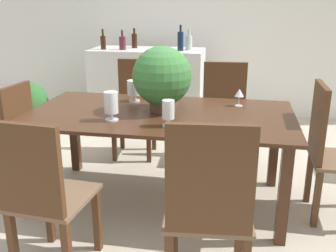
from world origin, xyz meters
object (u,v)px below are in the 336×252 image
(wine_bottle_green, at_px, (103,42))
(potted_plant_floor, at_px, (30,103))
(chair_foot_end, at_px, (331,147))
(wine_bottle_amber, at_px, (180,41))
(crystal_vase_right, at_px, (134,89))
(wine_bottle_clear, at_px, (189,42))
(chair_far_right, at_px, (224,106))
(flower_centerpiece, at_px, (162,77))
(crystal_vase_left, at_px, (111,104))
(wine_bottle_dark, at_px, (134,40))
(wine_bottle_tall, at_px, (122,43))
(chair_far_left, at_px, (136,103))
(wine_glass, at_px, (239,93))
(chair_head_end, at_px, (9,132))
(chair_near_left, at_px, (43,193))
(dining_table, at_px, (160,125))
(crystal_vase_center_near, at_px, (168,111))
(chair_near_right, at_px, (209,204))
(kitchen_counter, at_px, (148,87))

(wine_bottle_green, relative_size, potted_plant_floor, 0.42)
(chair_foot_end, height_order, wine_bottle_amber, wine_bottle_amber)
(crystal_vase_right, height_order, wine_bottle_green, wine_bottle_green)
(wine_bottle_clear, bearing_deg, chair_foot_end, -57.06)
(chair_far_right, xyz_separation_m, wine_bottle_clear, (-0.51, 1.05, 0.52))
(flower_centerpiece, relative_size, wine_bottle_clear, 2.01)
(crystal_vase_left, xyz_separation_m, wine_bottle_dark, (-0.47, 2.39, 0.20))
(wine_bottle_tall, bearing_deg, crystal_vase_left, -75.41)
(crystal_vase_left, bearing_deg, chair_far_left, 97.47)
(wine_glass, bearing_deg, chair_head_end, -170.58)
(crystal_vase_left, bearing_deg, wine_bottle_dark, 101.14)
(chair_near_left, relative_size, crystal_vase_right, 5.40)
(crystal_vase_left, height_order, wine_bottle_green, wine_bottle_green)
(wine_bottle_dark, xyz_separation_m, wine_bottle_tall, (-0.10, -0.22, -0.01))
(dining_table, xyz_separation_m, potted_plant_floor, (-2.02, 1.58, -0.33))
(chair_foot_end, distance_m, wine_bottle_clear, 2.50)
(wine_bottle_amber, height_order, wine_bottle_tall, wine_bottle_amber)
(flower_centerpiece, relative_size, crystal_vase_center_near, 2.72)
(chair_far_left, distance_m, wine_bottle_tall, 1.12)
(chair_head_end, xyz_separation_m, flower_centerpiece, (1.31, 0.05, 0.50))
(chair_near_left, xyz_separation_m, wine_glass, (1.07, 1.33, 0.32))
(flower_centerpiece, height_order, potted_plant_floor, flower_centerpiece)
(dining_table, distance_m, chair_head_end, 1.31)
(crystal_vase_center_near, xyz_separation_m, wine_bottle_amber, (-0.27, 2.27, 0.24))
(wine_bottle_tall, bearing_deg, potted_plant_floor, -163.63)
(chair_near_right, relative_size, crystal_vase_right, 5.70)
(crystal_vase_left, xyz_separation_m, wine_bottle_amber, (0.16, 2.21, 0.22))
(chair_far_left, bearing_deg, chair_near_left, -94.09)
(chair_far_right, xyz_separation_m, flower_centerpiece, (-0.45, -0.96, 0.47))
(chair_foot_end, distance_m, wine_bottle_dark, 3.00)
(chair_far_right, bearing_deg, wine_bottle_amber, 119.20)
(crystal_vase_left, height_order, wine_bottle_tall, wine_bottle_tall)
(chair_head_end, height_order, wine_bottle_amber, wine_bottle_amber)
(crystal_vase_left, bearing_deg, kitchen_counter, 96.97)
(potted_plant_floor, bearing_deg, wine_bottle_clear, 13.66)
(crystal_vase_center_near, height_order, wine_glass, crystal_vase_center_near)
(flower_centerpiece, distance_m, crystal_vase_right, 0.41)
(chair_near_right, bearing_deg, wine_bottle_dark, -73.71)
(chair_near_left, height_order, wine_glass, chair_near_left)
(kitchen_counter, distance_m, wine_bottle_amber, 0.76)
(flower_centerpiece, distance_m, wine_bottle_green, 2.18)
(flower_centerpiece, distance_m, crystal_vase_left, 0.46)
(chair_foot_end, height_order, chair_far_right, chair_foot_end)
(dining_table, xyz_separation_m, chair_far_right, (0.46, 1.01, -0.10))
(wine_glass, bearing_deg, wine_bottle_clear, 110.38)
(chair_foot_end, relative_size, wine_bottle_amber, 3.30)
(wine_bottle_amber, distance_m, wine_bottle_dark, 0.66)
(chair_far_right, bearing_deg, chair_near_right, -92.73)
(kitchen_counter, relative_size, wine_bottle_dark, 5.72)
(chair_near_right, relative_size, potted_plant_floor, 1.75)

